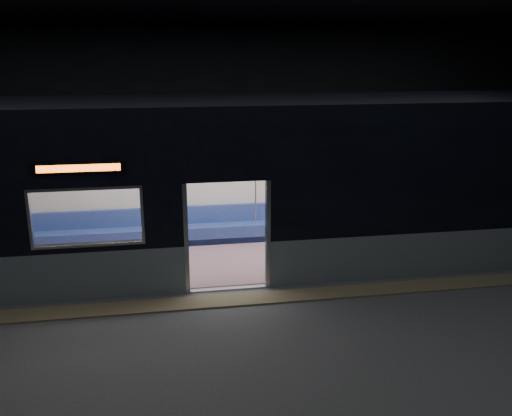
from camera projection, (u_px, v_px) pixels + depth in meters
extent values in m
cube|color=#47494C|center=(236.00, 316.00, 9.03)|extent=(24.00, 14.00, 0.01)
cube|color=black|center=(201.00, 117.00, 14.95)|extent=(24.00, 0.04, 5.00)
cube|color=#8C7F59|center=(232.00, 300.00, 9.54)|extent=(22.80, 0.50, 0.03)
cube|color=gray|center=(472.00, 251.00, 10.69)|extent=(8.30, 0.12, 0.90)
cube|color=black|center=(481.00, 171.00, 10.25)|extent=(8.30, 0.12, 2.30)
cube|color=black|center=(226.00, 149.00, 9.30)|extent=(1.40, 0.12, 1.15)
cube|color=#B7BABC|center=(186.00, 239.00, 9.63)|extent=(0.08, 0.14, 2.05)
cube|color=#B7BABC|center=(268.00, 234.00, 9.87)|extent=(0.08, 0.14, 2.05)
cube|color=black|center=(79.00, 168.00, 8.90)|extent=(1.50, 0.04, 0.18)
cube|color=#FF5E14|center=(79.00, 168.00, 8.89)|extent=(1.34, 0.03, 0.12)
cube|color=silver|center=(212.00, 172.00, 12.32)|extent=(18.00, 0.12, 3.20)
cube|color=black|center=(217.00, 103.00, 10.49)|extent=(18.00, 3.00, 0.15)
cube|color=gray|center=(220.00, 260.00, 11.39)|extent=(17.76, 2.76, 0.04)
cube|color=silver|center=(218.00, 150.00, 10.74)|extent=(17.76, 2.76, 0.10)
cube|color=navy|center=(215.00, 233.00, 12.39)|extent=(11.00, 0.48, 0.41)
cube|color=navy|center=(214.00, 214.00, 12.45)|extent=(11.00, 0.10, 0.40)
cube|color=#836065|center=(44.00, 281.00, 9.76)|extent=(4.40, 0.48, 0.41)
cube|color=#836065|center=(390.00, 259.00, 10.83)|extent=(4.40, 0.48, 0.41)
cylinder|color=silver|center=(173.00, 227.00, 9.85)|extent=(0.04, 0.04, 2.26)
cylinder|color=silver|center=(171.00, 196.00, 11.99)|extent=(0.04, 0.04, 2.26)
cylinder|color=silver|center=(276.00, 221.00, 10.15)|extent=(0.04, 0.04, 2.26)
cylinder|color=silver|center=(256.00, 192.00, 12.29)|extent=(0.04, 0.04, 2.26)
cylinder|color=silver|center=(213.00, 160.00, 11.88)|extent=(11.00, 0.03, 0.03)
cube|color=black|center=(381.00, 215.00, 12.71)|extent=(0.18, 0.50, 0.17)
cube|color=black|center=(390.00, 215.00, 12.75)|extent=(0.18, 0.50, 0.17)
cylinder|color=black|center=(384.00, 230.00, 12.57)|extent=(0.12, 0.12, 0.43)
cylinder|color=black|center=(393.00, 229.00, 12.61)|extent=(0.12, 0.12, 0.43)
cube|color=pink|center=(382.00, 212.00, 12.92)|extent=(0.43, 0.23, 0.21)
cylinder|color=pink|center=(382.00, 196.00, 12.85)|extent=(0.47, 0.47, 0.55)
sphere|color=tan|center=(384.00, 180.00, 12.72)|extent=(0.22, 0.22, 0.22)
sphere|color=black|center=(383.00, 178.00, 12.75)|extent=(0.23, 0.23, 0.23)
cube|color=black|center=(388.00, 210.00, 12.61)|extent=(0.36, 0.33, 0.15)
cube|color=white|center=(375.00, 172.00, 12.90)|extent=(0.98, 0.03, 0.64)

